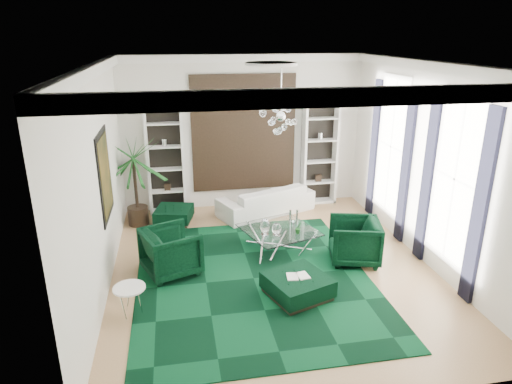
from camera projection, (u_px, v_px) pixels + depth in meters
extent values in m
cube|color=tan|center=(272.00, 268.00, 8.77)|extent=(6.00, 7.00, 0.02)
cube|color=white|center=(275.00, 62.00, 7.51)|extent=(6.00, 7.00, 0.02)
cube|color=silver|center=(243.00, 133.00, 11.40)|extent=(6.00, 0.02, 3.80)
cube|color=silver|center=(344.00, 268.00, 4.88)|extent=(6.00, 0.02, 3.80)
cube|color=silver|center=(98.00, 183.00, 7.63)|extent=(0.02, 7.00, 3.80)
cube|color=silver|center=(428.00, 165.00, 8.65)|extent=(0.02, 7.00, 3.80)
cylinder|color=white|center=(271.00, 64.00, 7.80)|extent=(0.90, 0.90, 0.05)
cube|color=black|center=(244.00, 133.00, 11.35)|extent=(2.50, 0.06, 2.80)
cube|color=black|center=(106.00, 175.00, 8.21)|extent=(0.04, 1.30, 1.60)
cube|color=white|center=(455.00, 179.00, 7.81)|extent=(0.03, 1.10, 2.90)
cube|color=black|center=(480.00, 209.00, 7.17)|extent=(0.07, 0.30, 3.25)
cube|color=black|center=(427.00, 179.00, 8.62)|extent=(0.07, 0.30, 3.25)
cube|color=white|center=(391.00, 147.00, 10.04)|extent=(0.03, 1.10, 2.90)
cube|color=black|center=(406.00, 167.00, 9.39)|extent=(0.07, 0.30, 3.25)
cube|color=black|center=(374.00, 149.00, 10.84)|extent=(0.07, 0.30, 3.25)
cube|color=black|center=(254.00, 279.00, 8.36)|extent=(4.20, 5.00, 0.02)
imported|color=white|center=(266.00, 200.00, 11.31)|extent=(2.57, 1.77, 0.70)
imported|color=black|center=(171.00, 251.00, 8.46)|extent=(1.24, 1.22, 0.88)
imported|color=black|center=(354.00, 241.00, 8.90)|extent=(1.15, 1.13, 0.86)
cube|color=black|center=(174.00, 215.00, 10.80)|extent=(0.99, 0.99, 0.36)
cube|color=black|center=(297.00, 286.00, 7.76)|extent=(1.22, 1.22, 0.38)
cube|color=white|center=(298.00, 276.00, 7.69)|extent=(0.39, 0.26, 0.03)
cylinder|color=white|center=(131.00, 301.00, 7.23)|extent=(0.62, 0.62, 0.49)
imported|color=#19591E|center=(298.00, 228.00, 9.11)|extent=(0.17, 0.15, 0.25)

